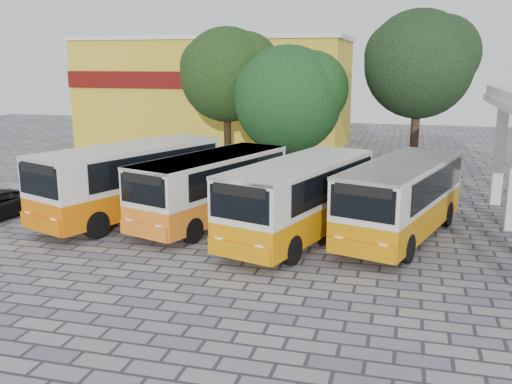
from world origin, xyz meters
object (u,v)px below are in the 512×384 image
(bus_far_left, at_px, (130,177))
(bus_centre_left, at_px, (212,184))
(bus_centre_right, at_px, (300,195))
(bus_far_right, at_px, (402,195))

(bus_far_left, height_order, bus_centre_left, bus_far_left)
(bus_centre_left, relative_size, bus_centre_right, 0.96)
(bus_far_left, relative_size, bus_centre_left, 1.10)
(bus_centre_right, xyz_separation_m, bus_far_right, (3.62, 1.10, -0.03))
(bus_far_left, distance_m, bus_centre_right, 7.47)
(bus_far_left, distance_m, bus_far_right, 11.02)
(bus_centre_left, xyz_separation_m, bus_far_right, (7.48, -0.07, 0.04))
(bus_far_right, bearing_deg, bus_centre_right, -146.17)
(bus_far_right, bearing_deg, bus_centre_left, -163.57)
(bus_centre_right, distance_m, bus_far_right, 3.79)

